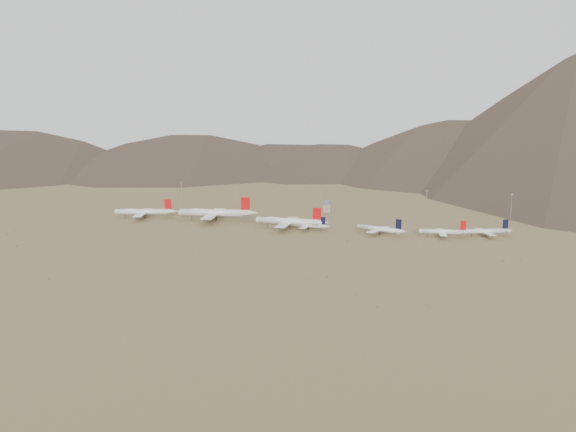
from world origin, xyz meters
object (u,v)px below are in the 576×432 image
(widebody_east, at_px, (289,221))
(narrowbody_a, at_px, (309,225))
(control_tower, at_px, (328,207))
(widebody_centre, at_px, (215,213))
(widebody_west, at_px, (144,212))
(narrowbody_b, at_px, (381,229))

(widebody_east, xyz_separation_m, narrowbody_a, (18.25, 0.57, -2.90))
(narrowbody_a, height_order, control_tower, narrowbody_a)
(widebody_centre, relative_size, widebody_east, 1.15)
(narrowbody_a, xyz_separation_m, control_tower, (-5.58, 97.64, 1.22))
(widebody_west, relative_size, narrowbody_a, 1.60)
(narrowbody_a, xyz_separation_m, narrowbody_b, (64.59, -1.86, 0.90))
(widebody_west, distance_m, control_tower, 189.42)
(widebody_centre, xyz_separation_m, control_tower, (92.86, 82.04, -2.80))
(control_tower, bearing_deg, widebody_east, -97.36)
(widebody_centre, bearing_deg, control_tower, 29.89)
(narrowbody_b, bearing_deg, control_tower, 144.30)
(widebody_centre, distance_m, control_tower, 123.94)
(narrowbody_b, bearing_deg, widebody_east, -161.79)
(narrowbody_b, bearing_deg, widebody_west, -163.27)
(narrowbody_a, relative_size, narrowbody_b, 0.85)
(narrowbody_a, relative_size, control_tower, 3.19)
(widebody_west, distance_m, widebody_centre, 74.41)
(widebody_centre, distance_m, widebody_east, 81.80)
(widebody_centre, xyz_separation_m, widebody_east, (80.18, -16.16, -1.12))
(widebody_centre, relative_size, narrowbody_a, 2.05)
(narrowbody_a, bearing_deg, widebody_east, -174.66)
(widebody_west, xyz_separation_m, narrowbody_a, (172.44, -7.99, -2.42))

